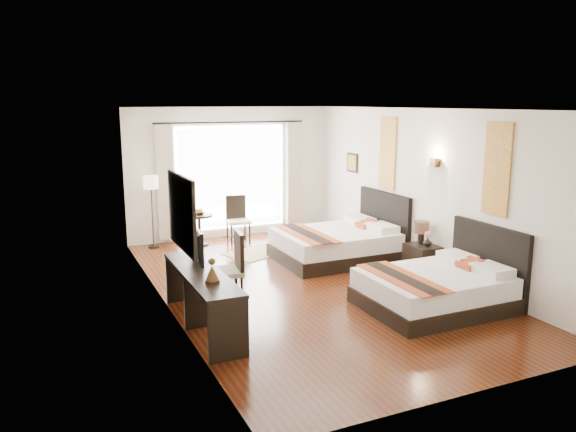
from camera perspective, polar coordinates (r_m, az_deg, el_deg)
name	(u,v)px	position (r m, az deg, el deg)	size (l,w,h in m)	color
floor	(307,286)	(9.11, 1.93, -7.10)	(4.50, 7.50, 0.01)	#3C130B
ceiling	(308,110)	(8.64, 2.06, 10.76)	(4.50, 7.50, 0.02)	white
wall_headboard	(424,191)	(9.95, 13.67, 2.51)	(0.01, 7.50, 2.80)	silver
wall_desk	(164,211)	(8.04, -12.51, 0.47)	(0.01, 7.50, 2.80)	silver
wall_window	(231,173)	(12.20, -5.83, 4.39)	(4.50, 0.01, 2.80)	silver
wall_entry	(479,261)	(5.74, 18.82, -4.34)	(4.50, 0.01, 2.80)	silver
window_glass	(231,177)	(12.20, -5.80, 3.92)	(2.40, 0.02, 2.20)	white
sheer_curtain	(232,178)	(12.14, -5.71, 3.89)	(2.30, 0.02, 2.10)	white
drape_left	(165,183)	(11.73, -12.38, 3.31)	(0.35, 0.14, 2.35)	#B8A38E
drape_right	(294,175)	(12.64, 0.60, 4.15)	(0.35, 0.14, 2.35)	#B8A38E
art_panel_near	(497,169)	(8.65, 20.47, 4.46)	(0.03, 0.50, 1.35)	maroon
art_panel_far	(388,153)	(10.78, 10.09, 6.27)	(0.03, 0.50, 1.35)	maroon
wall_sconce	(435,163)	(9.61, 14.70, 5.27)	(0.10, 0.14, 0.14)	#422C17
mirror_frame	(181,213)	(7.11, -10.77, 0.33)	(0.04, 1.25, 0.95)	black
mirror_glass	(183,213)	(7.12, -10.57, 0.35)	(0.01, 1.12, 0.82)	white
bed_near	(439,288)	(8.38, 15.08, -7.03)	(2.02, 1.57, 1.13)	black
bed_far	(339,243)	(10.52, 5.25, -2.76)	(2.16, 1.68, 1.22)	black
nightstand	(422,260)	(9.82, 13.47, -4.39)	(0.45, 0.55, 0.53)	black
table_lamp	(421,229)	(9.80, 13.39, -1.29)	(0.26, 0.26, 0.42)	black
vase	(428,244)	(9.68, 13.99, -2.75)	(0.14, 0.14, 0.15)	black
console_desk	(202,299)	(7.48, -8.70, -8.37)	(0.50, 2.20, 0.76)	black
television	(191,244)	(7.81, -9.79, -2.87)	(0.80, 0.10, 0.46)	black
bronze_figurine	(212,272)	(6.87, -7.71, -5.64)	(0.18, 0.18, 0.27)	#422C17
desk_chair	(226,283)	(8.23, -6.30, -6.79)	(0.56, 0.56, 1.08)	beige
floor_lamp	(151,187)	(11.50, -13.76, 2.85)	(0.30, 0.30, 1.47)	black
side_table	(200,230)	(11.67, -8.98, -1.39)	(0.56, 0.56, 0.64)	black
fruit_bowl	(200,213)	(11.61, -8.98, 0.30)	(0.21, 0.21, 0.05)	#412B17
window_chair	(238,229)	(11.79, -5.09, -1.28)	(0.49, 0.49, 0.98)	beige
jute_rug	(259,252)	(11.05, -2.95, -3.68)	(1.25, 0.85, 0.01)	tan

